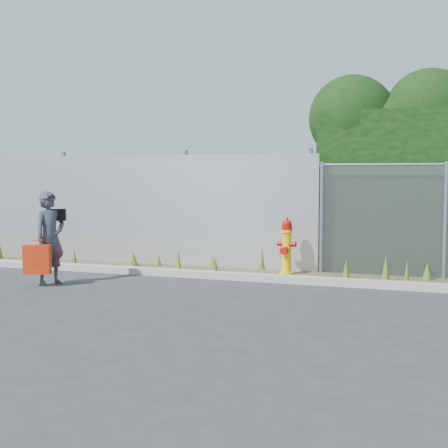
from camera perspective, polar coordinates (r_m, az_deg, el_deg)
ground at (r=9.11m, az=-1.07°, el=-7.02°), size 80.00×80.00×0.00m
curb at (r=10.78m, az=2.20°, el=-4.86°), size 16.00×0.22×0.12m
weed_strip at (r=11.36m, az=3.47°, el=-4.13°), size 16.00×1.30×0.53m
corrugated_fence at (r=13.04m, az=-10.02°, el=1.34°), size 8.50×0.21×2.30m
fire_hydrant at (r=11.31m, az=5.74°, el=-2.14°), size 0.35×0.31×1.05m
woman at (r=10.71m, az=-15.62°, el=-1.25°), size 0.53×0.65×1.55m
red_tote_bag at (r=10.55m, az=-16.72°, el=-3.11°), size 0.43×0.16×0.56m
black_shoulder_bag at (r=10.80m, az=-14.95°, el=0.82°), size 0.26×0.11×0.20m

